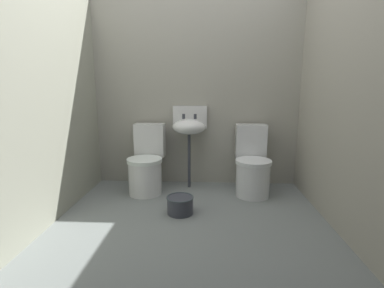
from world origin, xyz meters
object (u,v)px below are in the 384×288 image
toilet_left (147,165)px  sink (189,126)px  toilet_right (252,166)px  bucket (180,205)px

toilet_left → sink: size_ratio=0.79×
toilet_right → bucket: toilet_right is taller
sink → toilet_left: bearing=-159.0°
toilet_right → sink: sink is taller
toilet_left → toilet_right: bearing=-178.5°
toilet_right → sink: size_ratio=0.79×
toilet_left → bucket: toilet_left is taller
toilet_left → sink: 0.68m
toilet_left → bucket: 0.78m
sink → bucket: sink is taller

